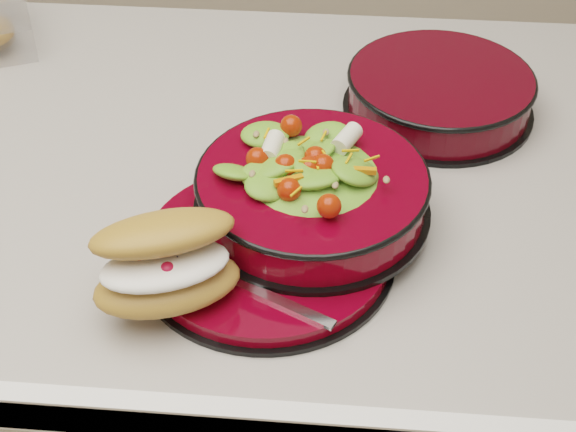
# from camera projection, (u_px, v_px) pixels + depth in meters

# --- Properties ---
(island_counter) EXTENTS (1.24, 0.74, 0.90)m
(island_counter) POSITION_uv_depth(u_px,v_px,m) (250.00, 382.00, 1.26)
(island_counter) COLOR silver
(island_counter) RESTS_ON ground
(dinner_plate) EXTENTS (0.27, 0.27, 0.02)m
(dinner_plate) POSITION_uv_depth(u_px,v_px,m) (268.00, 250.00, 0.83)
(dinner_plate) COLOR black
(dinner_plate) RESTS_ON island_counter
(salad_bowl) EXTENTS (0.25, 0.25, 0.10)m
(salad_bowl) POSITION_uv_depth(u_px,v_px,m) (312.00, 183.00, 0.84)
(salad_bowl) COLOR black
(salad_bowl) RESTS_ON dinner_plate
(croissant) EXTENTS (0.16, 0.13, 0.08)m
(croissant) POSITION_uv_depth(u_px,v_px,m) (166.00, 263.00, 0.74)
(croissant) COLOR #B77E37
(croissant) RESTS_ON dinner_plate
(fork) EXTENTS (0.15, 0.08, 0.00)m
(fork) POSITION_uv_depth(u_px,v_px,m) (258.00, 292.00, 0.77)
(fork) COLOR silver
(fork) RESTS_ON dinner_plate
(extra_bowl) EXTENTS (0.24, 0.24, 0.05)m
(extra_bowl) POSITION_uv_depth(u_px,v_px,m) (440.00, 91.00, 1.02)
(extra_bowl) COLOR black
(extra_bowl) RESTS_ON island_counter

